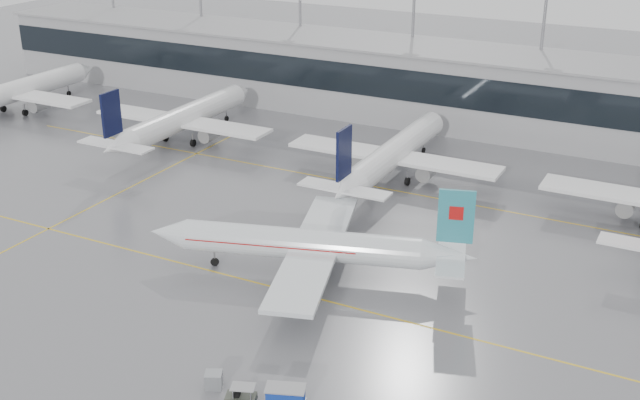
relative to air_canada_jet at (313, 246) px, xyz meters
The scene contains 15 objects.
ground 6.29m from the air_canada_jet, 126.70° to the right, with size 320.00×320.00×0.00m, color slate.
taxi_line_main 6.29m from the air_canada_jet, 126.70° to the right, with size 120.00×0.25×0.01m, color gold.
taxi_line_north 26.15m from the air_canada_jet, 97.04° to the left, with size 120.00×0.25×0.01m, color gold.
taxi_line_cross 35.03m from the air_canada_jet, 162.07° to the left, with size 0.25×60.00×0.01m, color gold.
terminal 57.88m from the air_canada_jet, 93.15° to the left, with size 180.00×15.00×12.00m, color #949598.
terminal_glass 50.46m from the air_canada_jet, 93.63° to the left, with size 180.00×0.20×5.00m, color black.
terminal_roof 58.49m from the air_canada_jet, 93.15° to the left, with size 182.00×16.00×0.40m, color gray.
light_masts 64.59m from the air_canada_jet, 92.86° to the left, with size 156.40×1.00×22.60m.
air_canada_jet is the anchor object (origin of this frame).
parked_jet_a 78.87m from the air_canada_jet, 158.10° to the left, with size 29.64×36.96×11.72m.
parked_jet_b 48.20m from the air_canada_jet, 142.38° to the left, with size 29.64×36.96×11.72m.
parked_jet_c 29.60m from the air_canada_jet, 96.17° to the left, with size 29.64×36.96×11.72m.
baggage_tug 22.85m from the air_canada_jet, 76.92° to the right, with size 3.69×2.27×1.77m.
baggage_cart 22.61m from the air_canada_jet, 67.80° to the right, with size 3.57×2.74×1.96m.
gse_unit 21.41m from the air_canada_jet, 84.88° to the right, with size 1.40×1.30×1.40m, color gray.
Camera 1 is at (38.05, -61.70, 39.90)m, focal length 45.00 mm.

